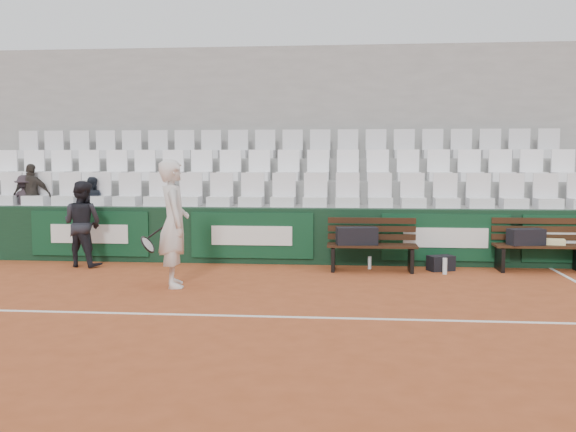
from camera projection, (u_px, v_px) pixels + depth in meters
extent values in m
plane|color=#A44A25|center=(221.00, 316.00, 7.69)|extent=(80.00, 80.00, 0.00)
cube|color=white|center=(221.00, 315.00, 7.69)|extent=(18.00, 0.06, 0.01)
cube|color=#10321D|center=(264.00, 236.00, 11.62)|extent=(18.00, 0.30, 1.00)
cube|color=#0C381E|center=(90.00, 234.00, 11.74)|extent=(2.20, 0.04, 0.82)
cube|color=#0C381E|center=(252.00, 235.00, 11.47)|extent=(2.20, 0.04, 0.82)
cube|color=#0C381E|center=(445.00, 238.00, 11.15)|extent=(2.20, 0.04, 0.82)
cube|color=gray|center=(268.00, 232.00, 12.24)|extent=(18.00, 0.95, 1.00)
cube|color=gray|center=(274.00, 216.00, 13.16)|extent=(18.00, 0.95, 1.45)
cube|color=gray|center=(279.00, 202.00, 14.08)|extent=(18.00, 0.95, 1.90)
cube|color=#999997|center=(282.00, 145.00, 14.59)|extent=(18.00, 0.30, 4.40)
cube|color=white|center=(267.00, 190.00, 11.99)|extent=(11.90, 0.44, 0.63)
cube|color=white|center=(273.00, 165.00, 12.90)|extent=(11.90, 0.44, 0.63)
cube|color=silver|center=(278.00, 144.00, 13.80)|extent=(11.90, 0.44, 0.63)
cube|color=black|center=(372.00, 258.00, 10.79)|extent=(1.50, 0.56, 0.45)
cube|color=#371E10|center=(540.00, 258.00, 10.76)|extent=(1.50, 0.56, 0.45)
cube|color=black|center=(357.00, 236.00, 10.76)|extent=(0.71, 0.39, 0.29)
cube|color=black|center=(526.00, 237.00, 10.70)|extent=(0.63, 0.42, 0.27)
cube|color=#EEE49A|center=(554.00, 242.00, 10.76)|extent=(0.37, 0.30, 0.09)
cube|color=black|center=(441.00, 263.00, 10.83)|extent=(0.49, 0.40, 0.26)
cylinder|color=silver|center=(370.00, 263.00, 10.99)|extent=(0.06, 0.06, 0.22)
cylinder|color=silver|center=(445.00, 266.00, 10.48)|extent=(0.07, 0.07, 0.27)
imported|color=silver|center=(174.00, 223.00, 9.41)|extent=(0.66, 0.80, 1.87)
torus|color=black|center=(148.00, 244.00, 9.47)|extent=(0.19, 0.30, 0.26)
cylinder|color=black|center=(156.00, 232.00, 9.44)|extent=(0.26, 0.03, 0.20)
imported|color=black|center=(82.00, 224.00, 11.23)|extent=(0.84, 0.73, 1.50)
imported|color=#292127|center=(24.00, 178.00, 12.46)|extent=(0.73, 0.53, 1.03)
imported|color=#332E29|center=(31.00, 173.00, 12.44)|extent=(0.76, 0.37, 1.25)
imported|color=black|center=(91.00, 179.00, 12.34)|extent=(0.54, 0.46, 0.99)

